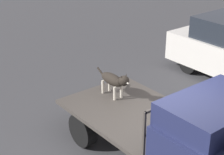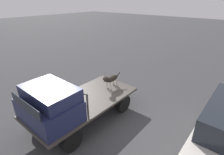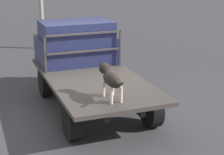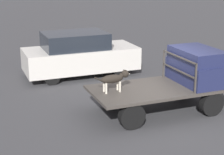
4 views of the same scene
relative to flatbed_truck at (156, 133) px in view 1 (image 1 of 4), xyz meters
name	(u,v)px [view 1 (image 1 of 4)]	position (x,y,z in m)	size (l,w,h in m)	color
flatbed_truck	(156,133)	(0.00, 0.00, 0.00)	(4.09, 1.96, 0.77)	black
truck_cab	(216,132)	(1.31, 0.00, 0.69)	(1.31, 1.84, 1.04)	#1E2347
truck_headboard	(183,110)	(0.61, 0.00, 0.77)	(0.04, 1.84, 0.87)	#3D3833
dog	(115,80)	(-1.37, 0.10, 0.59)	(1.07, 0.24, 0.63)	beige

